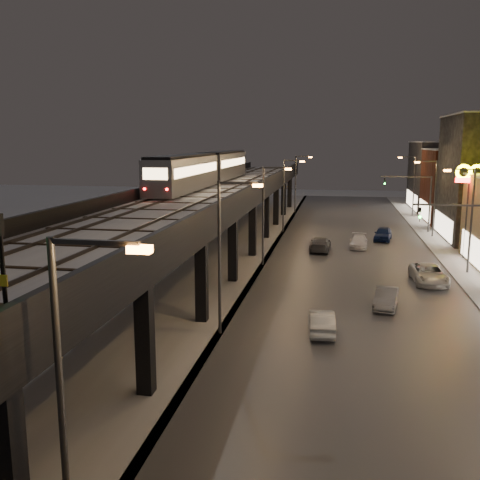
{
  "coord_description": "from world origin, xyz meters",
  "views": [
    {
      "loc": [
        5.9,
        -16.28,
        11.2
      ],
      "look_at": [
        -0.16,
        16.61,
        5.0
      ],
      "focal_mm": 40.0,
      "sensor_mm": 36.0,
      "label": 1
    }
  ],
  "objects_px": {
    "car_onc_red": "(383,234)",
    "car_near_white": "(322,322)",
    "car_mid_dark": "(320,245)",
    "car_onc_dark": "(429,275)",
    "car_onc_white": "(359,242)",
    "car_onc_silver": "(386,299)",
    "subway_train": "(207,168)"
  },
  "relations": [
    {
      "from": "car_onc_silver",
      "to": "car_onc_red",
      "type": "bearing_deg",
      "value": 95.74
    },
    {
      "from": "car_onc_dark",
      "to": "car_onc_white",
      "type": "bearing_deg",
      "value": 107.68
    },
    {
      "from": "car_onc_silver",
      "to": "car_mid_dark",
      "type": "bearing_deg",
      "value": 114.96
    },
    {
      "from": "subway_train",
      "to": "car_onc_red",
      "type": "relative_size",
      "value": 7.7
    },
    {
      "from": "subway_train",
      "to": "car_onc_silver",
      "type": "height_order",
      "value": "subway_train"
    },
    {
      "from": "car_near_white",
      "to": "car_onc_red",
      "type": "bearing_deg",
      "value": -104.8
    },
    {
      "from": "subway_train",
      "to": "car_onc_red",
      "type": "xyz_separation_m",
      "value": [
        19.56,
        4.01,
        -7.52
      ]
    },
    {
      "from": "car_onc_silver",
      "to": "car_onc_white",
      "type": "xyz_separation_m",
      "value": [
        -1.13,
        21.01,
        -0.02
      ]
    },
    {
      "from": "car_near_white",
      "to": "car_mid_dark",
      "type": "height_order",
      "value": "car_mid_dark"
    },
    {
      "from": "car_onc_dark",
      "to": "car_mid_dark",
      "type": "bearing_deg",
      "value": 126.18
    },
    {
      "from": "car_near_white",
      "to": "car_onc_silver",
      "type": "relative_size",
      "value": 1.01
    },
    {
      "from": "car_near_white",
      "to": "car_onc_red",
      "type": "relative_size",
      "value": 0.92
    },
    {
      "from": "car_near_white",
      "to": "car_onc_silver",
      "type": "height_order",
      "value": "car_near_white"
    },
    {
      "from": "car_onc_red",
      "to": "car_near_white",
      "type": "bearing_deg",
      "value": -91.09
    },
    {
      "from": "car_onc_dark",
      "to": "car_onc_white",
      "type": "distance_m",
      "value": 14.7
    },
    {
      "from": "car_near_white",
      "to": "car_onc_red",
      "type": "distance_m",
      "value": 31.95
    },
    {
      "from": "car_near_white",
      "to": "car_onc_white",
      "type": "relative_size",
      "value": 0.92
    },
    {
      "from": "subway_train",
      "to": "car_onc_silver",
      "type": "xyz_separation_m",
      "value": [
        17.82,
        -21.76,
        -7.6
      ]
    },
    {
      "from": "car_mid_dark",
      "to": "car_onc_dark",
      "type": "bearing_deg",
      "value": 130.63
    },
    {
      "from": "car_near_white",
      "to": "car_onc_white",
      "type": "distance_m",
      "value": 26.81
    },
    {
      "from": "subway_train",
      "to": "car_onc_dark",
      "type": "relative_size",
      "value": 6.4
    },
    {
      "from": "car_mid_dark",
      "to": "car_near_white",
      "type": "bearing_deg",
      "value": 94.49
    },
    {
      "from": "car_mid_dark",
      "to": "subway_train",
      "type": "bearing_deg",
      "value": -12.17
    },
    {
      "from": "car_onc_white",
      "to": "car_near_white",
      "type": "bearing_deg",
      "value": -93.27
    },
    {
      "from": "car_onc_white",
      "to": "car_onc_red",
      "type": "xyz_separation_m",
      "value": [
        2.86,
        4.76,
        0.11
      ]
    },
    {
      "from": "car_onc_red",
      "to": "car_onc_silver",
      "type": "bearing_deg",
      "value": -84.36
    },
    {
      "from": "car_onc_dark",
      "to": "car_onc_white",
      "type": "height_order",
      "value": "car_onc_dark"
    },
    {
      "from": "subway_train",
      "to": "car_mid_dark",
      "type": "bearing_deg",
      "value": -14.4
    },
    {
      "from": "car_near_white",
      "to": "car_mid_dark",
      "type": "bearing_deg",
      "value": -91.95
    },
    {
      "from": "subway_train",
      "to": "car_onc_white",
      "type": "xyz_separation_m",
      "value": [
        16.7,
        -0.76,
        -7.62
      ]
    },
    {
      "from": "car_onc_dark",
      "to": "car_onc_white",
      "type": "xyz_separation_m",
      "value": [
        -5.0,
        13.82,
        -0.09
      ]
    },
    {
      "from": "car_onc_silver",
      "to": "car_onc_dark",
      "type": "bearing_deg",
      "value": 71.25
    }
  ]
}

